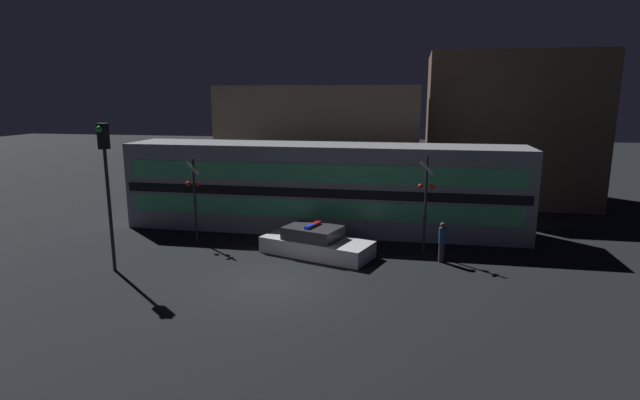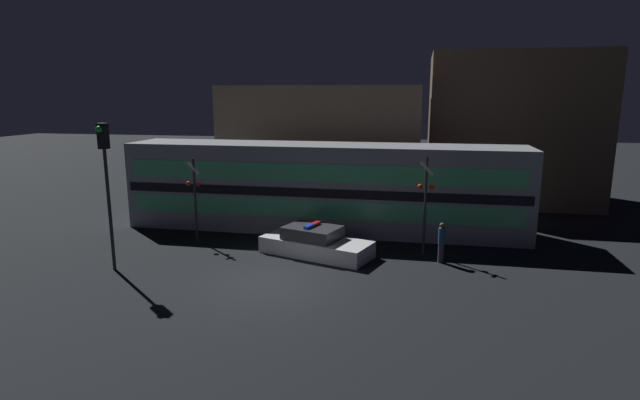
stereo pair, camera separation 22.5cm
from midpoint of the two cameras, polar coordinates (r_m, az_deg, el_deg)
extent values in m
plane|color=black|center=(17.47, -5.32, -9.42)|extent=(120.00, 120.00, 0.00)
cube|color=#999EA5|center=(23.76, 0.63, 1.47)|extent=(18.73, 3.05, 4.10)
cube|color=black|center=(22.28, -0.10, 0.78)|extent=(18.36, 0.03, 0.41)
cube|color=#59D88C|center=(22.43, -0.09, -1.07)|extent=(17.80, 0.02, 0.82)
cube|color=#59D88C|center=(22.13, -0.10, 3.07)|extent=(17.80, 0.02, 0.82)
cube|color=silver|center=(20.25, -0.12, -5.37)|extent=(4.80, 3.08, 0.66)
cube|color=#333338|center=(20.18, -0.56, -3.73)|extent=(2.53, 2.15, 0.50)
cube|color=blue|center=(19.88, -0.94, -3.06)|extent=(0.36, 0.56, 0.12)
cube|color=red|center=(20.32, -0.19, -2.72)|extent=(0.36, 0.56, 0.12)
cylinder|color=#3F384C|center=(19.91, 13.96, -5.90)|extent=(0.23, 0.23, 0.75)
cylinder|color=navy|center=(19.71, 14.06, -3.99)|extent=(0.27, 0.27, 0.63)
sphere|color=brown|center=(19.61, 14.12, -2.83)|extent=(0.20, 0.20, 0.20)
cylinder|color=#2D2D33|center=(20.47, 12.23, -0.64)|extent=(0.10, 0.10, 3.98)
sphere|color=red|center=(20.20, 11.68, 1.52)|extent=(0.21, 0.21, 0.21)
sphere|color=red|center=(20.21, 12.98, 1.47)|extent=(0.21, 0.21, 0.21)
cube|color=white|center=(20.13, 12.42, 3.52)|extent=(0.58, 0.03, 0.58)
cylinder|color=#2D2D33|center=(22.46, -13.79, 0.00)|extent=(0.10, 0.10, 3.69)
sphere|color=red|center=(22.32, -14.54, 1.82)|extent=(0.21, 0.21, 0.21)
sphere|color=red|center=(22.13, -13.47, 1.79)|extent=(0.21, 0.21, 0.21)
cube|color=white|center=(22.16, -14.04, 3.52)|extent=(0.58, 0.03, 0.58)
cylinder|color=#2D2D33|center=(19.52, -22.60, -1.14)|extent=(0.12, 0.12, 4.48)
cube|color=black|center=(19.14, -23.24, 6.74)|extent=(0.30, 0.30, 0.90)
sphere|color=green|center=(18.96, -23.63, 7.43)|extent=(0.23, 0.23, 0.23)
cube|color=brown|center=(29.61, 0.39, 6.23)|extent=(11.46, 4.63, 6.88)
cube|color=brown|center=(32.65, 21.07, 7.65)|extent=(9.59, 6.92, 8.78)
camera|label=1|loc=(0.11, -89.71, 0.06)|focal=28.00mm
camera|label=2|loc=(0.11, 90.29, -0.06)|focal=28.00mm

